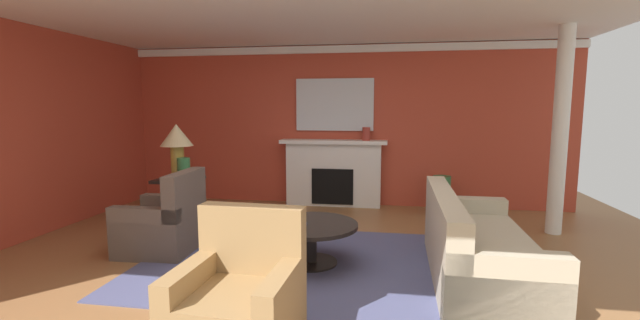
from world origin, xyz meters
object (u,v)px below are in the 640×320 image
(side_table, at_px, (179,199))
(vase_tall_corner, at_px, (441,195))
(sofa, at_px, (475,251))
(armchair_facing_fireplace, at_px, (239,304))
(mantel_mirror, at_px, (335,105))
(coffee_table, at_px, (311,234))
(table_lamp, at_px, (177,140))
(vase_mantel_right, at_px, (366,134))
(armchair_near_window, at_px, (164,226))
(fireplace, at_px, (333,174))
(vase_on_side_table, at_px, (184,169))

(side_table, xyz_separation_m, vase_tall_corner, (3.70, 1.36, -0.10))
(sofa, relative_size, armchair_facing_fireplace, 2.23)
(mantel_mirror, relative_size, coffee_table, 1.32)
(table_lamp, relative_size, vase_tall_corner, 1.24)
(mantel_mirror, height_order, vase_mantel_right, mantel_mirror)
(armchair_near_window, height_order, table_lamp, table_lamp)
(vase_tall_corner, bearing_deg, fireplace, 170.33)
(armchair_facing_fireplace, relative_size, coffee_table, 0.95)
(mantel_mirror, bearing_deg, vase_mantel_right, -17.18)
(sofa, bearing_deg, armchair_facing_fireplace, -142.09)
(sofa, xyz_separation_m, vase_mantel_right, (-1.22, 2.83, 0.94))
(armchair_near_window, bearing_deg, armchair_facing_fireplace, -47.93)
(side_table, relative_size, vase_mantel_right, 3.17)
(armchair_near_window, xyz_separation_m, table_lamp, (-0.30, 0.94, 0.92))
(mantel_mirror, relative_size, table_lamp, 1.76)
(mantel_mirror, relative_size, vase_on_side_table, 4.37)
(fireplace, bearing_deg, armchair_near_window, -122.34)
(sofa, relative_size, coffee_table, 2.11)
(armchair_facing_fireplace, bearing_deg, fireplace, 88.83)
(vase_tall_corner, bearing_deg, vase_on_side_table, -157.35)
(armchair_facing_fireplace, bearing_deg, table_lamp, 124.90)
(armchair_facing_fireplace, distance_m, side_table, 3.25)
(table_lamp, bearing_deg, vase_mantel_right, 32.85)
(coffee_table, bearing_deg, vase_mantel_right, 80.94)
(fireplace, bearing_deg, table_lamp, -139.53)
(armchair_facing_fireplace, relative_size, vase_tall_corner, 1.56)
(sofa, distance_m, armchair_facing_fireplace, 2.36)
(fireplace, bearing_deg, vase_tall_corner, -9.67)
(fireplace, relative_size, vase_on_side_table, 5.94)
(sofa, height_order, vase_on_side_table, vase_on_side_table)
(table_lamp, xyz_separation_m, vase_on_side_table, (0.15, -0.12, -0.37))
(coffee_table, bearing_deg, armchair_facing_fireplace, -97.54)
(side_table, distance_m, vase_tall_corner, 3.95)
(armchair_near_window, xyz_separation_m, vase_tall_corner, (3.40, 2.30, -0.00))
(armchair_facing_fireplace, height_order, side_table, armchair_facing_fireplace)
(sofa, relative_size, armchair_near_window, 2.23)
(armchair_facing_fireplace, xyz_separation_m, coffee_table, (0.21, 1.61, 0.03))
(fireplace, relative_size, armchair_near_window, 1.89)
(mantel_mirror, relative_size, sofa, 0.63)
(sofa, xyz_separation_m, side_table, (-3.72, 1.22, 0.10))
(fireplace, xyz_separation_m, coffee_table, (0.12, -2.72, -0.20))
(mantel_mirror, bearing_deg, armchair_near_window, -121.17)
(coffee_table, bearing_deg, vase_tall_corner, 56.04)
(fireplace, relative_size, armchair_facing_fireplace, 1.89)
(mantel_mirror, distance_m, vase_tall_corner, 2.29)
(mantel_mirror, relative_size, armchair_near_window, 1.39)
(side_table, xyz_separation_m, vase_mantel_right, (2.50, 1.61, 0.84))
(sofa, height_order, armchair_facing_fireplace, armchair_facing_fireplace)
(side_table, xyz_separation_m, vase_on_side_table, (0.15, -0.12, 0.45))
(fireplace, relative_size, mantel_mirror, 1.36)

